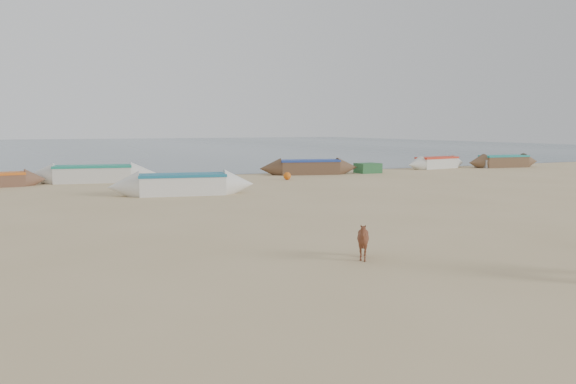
{
  "coord_description": "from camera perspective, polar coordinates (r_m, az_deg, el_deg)",
  "views": [
    {
      "loc": [
        -7.3,
        -11.6,
        2.99
      ],
      "look_at": [
        0.0,
        4.0,
        1.0
      ],
      "focal_mm": 35.0,
      "sensor_mm": 36.0,
      "label": 1
    }
  ],
  "objects": [
    {
      "name": "beach_clutter",
      "position": [
        33.22,
        -4.04,
        1.93
      ],
      "size": [
        46.75,
        4.29,
        0.64
      ],
      "color": "#2E6640",
      "rests_on": "ground"
    },
    {
      "name": "calf_front",
      "position": [
        12.8,
        7.65,
        -4.95
      ],
      "size": [
        0.96,
        0.9,
        0.89
      ],
      "primitive_type": "imported",
      "rotation": [
        0.0,
        0.0,
        -1.31
      ],
      "color": "#5A2E1C",
      "rests_on": "ground"
    },
    {
      "name": "waterline_canoes",
      "position": [
        32.77,
        -11.53,
        1.99
      ],
      "size": [
        59.27,
        3.47,
        0.94
      ],
      "color": "brown",
      "rests_on": "ground"
    },
    {
      "name": "sea",
      "position": [
        93.93,
        -20.66,
        4.35
      ],
      "size": [
        160.0,
        160.0,
        0.0
      ],
      "primitive_type": "plane",
      "color": "slate",
      "rests_on": "ground"
    },
    {
      "name": "near_canoe",
      "position": [
        25.39,
        -10.66,
        0.77
      ],
      "size": [
        6.57,
        2.55,
        0.93
      ],
      "primitive_type": null,
      "rotation": [
        0.0,
        0.0,
        -0.18
      ],
      "color": "silver",
      "rests_on": "ground"
    },
    {
      "name": "ground",
      "position": [
        14.03,
        6.97,
        -5.77
      ],
      "size": [
        140.0,
        140.0,
        0.0
      ],
      "primitive_type": "plane",
      "color": "tan",
      "rests_on": "ground"
    }
  ]
}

